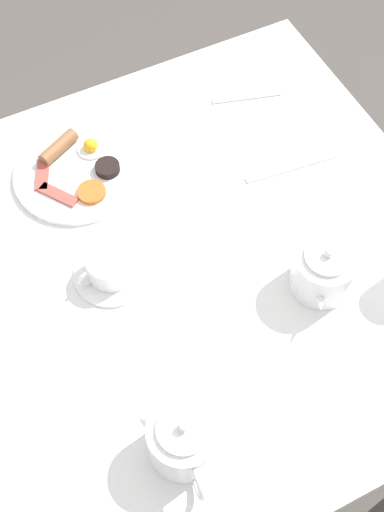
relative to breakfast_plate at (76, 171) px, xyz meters
name	(u,v)px	position (x,y,z in m)	size (l,w,h in m)	color
ground_plane	(192,395)	(0.12, -0.31, -0.74)	(8.00, 8.00, 0.00)	#4C4742
table	(192,278)	(0.12, -0.31, -0.08)	(1.06, 1.05, 0.73)	white
breakfast_plate	(76,171)	(0.00, 0.00, 0.00)	(0.26, 0.26, 0.04)	white
teapot_near	(324,270)	(0.32, -0.46, 0.04)	(0.14, 0.17, 0.12)	white
teapot_far	(183,440)	(-0.06, -0.63, 0.04)	(0.12, 0.21, 0.12)	white
teacup_with_saucer_left	(110,268)	(-0.03, -0.26, 0.02)	(0.15, 0.15, 0.06)	white
fork_by_plate	(247,97)	(0.43, 0.03, -0.01)	(0.16, 0.06, 0.00)	silver
knife_by_plate	(291,168)	(0.42, -0.19, -0.01)	(0.21, 0.04, 0.00)	silver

